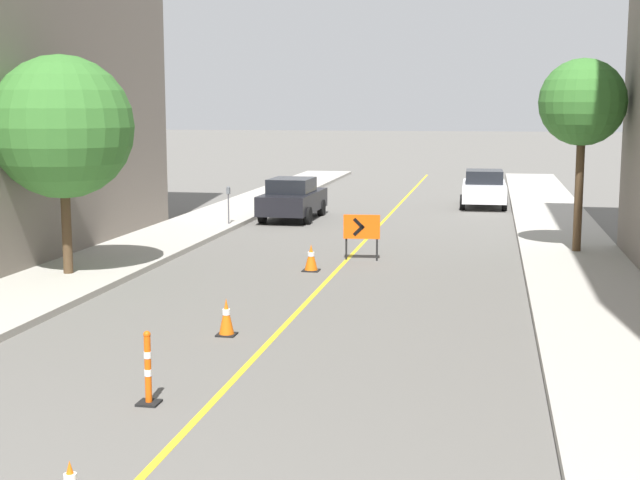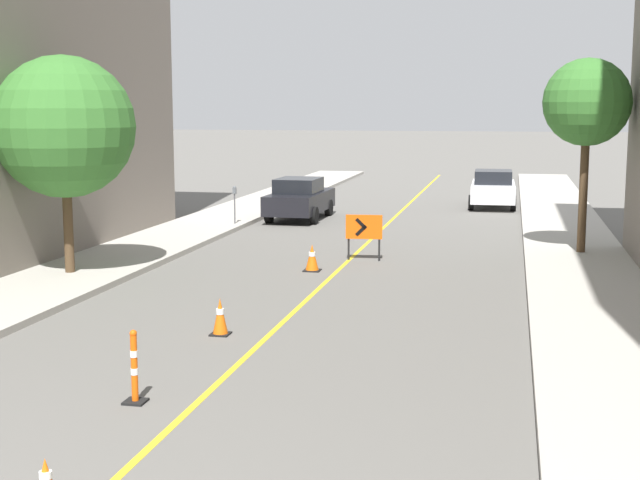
{
  "view_description": "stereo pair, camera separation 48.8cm",
  "coord_description": "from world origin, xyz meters",
  "px_view_note": "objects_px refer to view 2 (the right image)",
  "views": [
    {
      "loc": [
        3.91,
        -4.88,
        4.29
      ],
      "look_at": [
        -0.2,
        16.55,
        1.0
      ],
      "focal_mm": 50.0,
      "sensor_mm": 36.0,
      "label": 1
    },
    {
      "loc": [
        4.38,
        -4.78,
        4.29
      ],
      "look_at": [
        -0.2,
        16.55,
        1.0
      ],
      "focal_mm": 50.0,
      "sensor_mm": 36.0,
      "label": 2
    }
  ],
  "objects_px": {
    "traffic_cone_third": "(312,258)",
    "parked_car_curb_near": "(300,199)",
    "parked_car_curb_mid": "(493,189)",
    "traffic_cone_second": "(220,317)",
    "street_tree_left_near": "(64,127)",
    "arrow_barricade_primary": "(364,229)",
    "delineator_post_front": "(134,372)",
    "street_tree_right_near": "(587,103)",
    "parking_meter_far_curb": "(235,197)"
  },
  "relations": [
    {
      "from": "traffic_cone_second",
      "to": "street_tree_right_near",
      "type": "relative_size",
      "value": 0.13
    },
    {
      "from": "arrow_barricade_primary",
      "to": "parked_car_curb_mid",
      "type": "relative_size",
      "value": 0.3
    },
    {
      "from": "street_tree_left_near",
      "to": "parking_meter_far_curb",
      "type": "bearing_deg",
      "value": 82.87
    },
    {
      "from": "parking_meter_far_curb",
      "to": "street_tree_right_near",
      "type": "bearing_deg",
      "value": -18.41
    },
    {
      "from": "traffic_cone_third",
      "to": "parked_car_curb_near",
      "type": "relative_size",
      "value": 0.16
    },
    {
      "from": "parked_car_curb_near",
      "to": "parked_car_curb_mid",
      "type": "relative_size",
      "value": 1.0
    },
    {
      "from": "traffic_cone_second",
      "to": "parked_car_curb_mid",
      "type": "relative_size",
      "value": 0.16
    },
    {
      "from": "arrow_barricade_primary",
      "to": "street_tree_left_near",
      "type": "relative_size",
      "value": 0.24
    },
    {
      "from": "parked_car_curb_near",
      "to": "parking_meter_far_curb",
      "type": "relative_size",
      "value": 3.25
    },
    {
      "from": "street_tree_left_near",
      "to": "traffic_cone_third",
      "type": "bearing_deg",
      "value": 21.17
    },
    {
      "from": "delineator_post_front",
      "to": "parked_car_curb_near",
      "type": "distance_m",
      "value": 21.33
    },
    {
      "from": "arrow_barricade_primary",
      "to": "traffic_cone_second",
      "type": "bearing_deg",
      "value": -103.8
    },
    {
      "from": "street_tree_left_near",
      "to": "street_tree_right_near",
      "type": "relative_size",
      "value": 0.98
    },
    {
      "from": "traffic_cone_second",
      "to": "street_tree_left_near",
      "type": "xyz_separation_m",
      "value": [
        -5.49,
        4.57,
        3.42
      ]
    },
    {
      "from": "traffic_cone_second",
      "to": "parked_car_curb_mid",
      "type": "distance_m",
      "value": 23.35
    },
    {
      "from": "delineator_post_front",
      "to": "parking_meter_far_curb",
      "type": "xyz_separation_m",
      "value": [
        -4.29,
        18.39,
        0.63
      ]
    },
    {
      "from": "traffic_cone_second",
      "to": "parked_car_curb_near",
      "type": "xyz_separation_m",
      "value": [
        -2.56,
        17.17,
        0.45
      ]
    },
    {
      "from": "arrow_barricade_primary",
      "to": "parked_car_curb_mid",
      "type": "distance_m",
      "value": 14.59
    },
    {
      "from": "delineator_post_front",
      "to": "arrow_barricade_primary",
      "type": "xyz_separation_m",
      "value": [
        1.29,
        12.67,
        0.43
      ]
    },
    {
      "from": "street_tree_left_near",
      "to": "street_tree_right_near",
      "type": "distance_m",
      "value": 14.14
    },
    {
      "from": "arrow_barricade_primary",
      "to": "parking_meter_far_curb",
      "type": "relative_size",
      "value": 0.96
    },
    {
      "from": "parked_car_curb_mid",
      "to": "parking_meter_far_curb",
      "type": "relative_size",
      "value": 3.24
    },
    {
      "from": "parking_meter_far_curb",
      "to": "street_tree_left_near",
      "type": "distance_m",
      "value": 10.25
    },
    {
      "from": "parked_car_curb_mid",
      "to": "street_tree_left_near",
      "type": "height_order",
      "value": "street_tree_left_near"
    },
    {
      "from": "parked_car_curb_near",
      "to": "parking_meter_far_curb",
      "type": "xyz_separation_m",
      "value": [
        -1.7,
        -2.78,
        0.3
      ]
    },
    {
      "from": "delineator_post_front",
      "to": "street_tree_right_near",
      "type": "distance_m",
      "value": 16.72
    },
    {
      "from": "arrow_barricade_primary",
      "to": "parked_car_curb_mid",
      "type": "height_order",
      "value": "parked_car_curb_mid"
    },
    {
      "from": "delineator_post_front",
      "to": "parked_car_curb_near",
      "type": "xyz_separation_m",
      "value": [
        -2.59,
        21.17,
        0.33
      ]
    },
    {
      "from": "arrow_barricade_primary",
      "to": "parking_meter_far_curb",
      "type": "bearing_deg",
      "value": 129.18
    },
    {
      "from": "traffic_cone_third",
      "to": "delineator_post_front",
      "type": "bearing_deg",
      "value": -91.21
    },
    {
      "from": "traffic_cone_third",
      "to": "parked_car_curb_mid",
      "type": "relative_size",
      "value": 0.16
    },
    {
      "from": "traffic_cone_third",
      "to": "street_tree_left_near",
      "type": "bearing_deg",
      "value": -158.83
    },
    {
      "from": "traffic_cone_second",
      "to": "arrow_barricade_primary",
      "type": "xyz_separation_m",
      "value": [
        1.32,
        8.68,
        0.54
      ]
    },
    {
      "from": "parked_car_curb_mid",
      "to": "street_tree_right_near",
      "type": "relative_size",
      "value": 0.79
    },
    {
      "from": "arrow_barricade_primary",
      "to": "parked_car_curb_mid",
      "type": "xyz_separation_m",
      "value": [
        3.24,
        14.22,
        -0.1
      ]
    },
    {
      "from": "street_tree_left_near",
      "to": "arrow_barricade_primary",
      "type": "bearing_deg",
      "value": 31.07
    },
    {
      "from": "traffic_cone_second",
      "to": "parked_car_curb_near",
      "type": "bearing_deg",
      "value": 98.47
    },
    {
      "from": "parking_meter_far_curb",
      "to": "street_tree_right_near",
      "type": "distance_m",
      "value": 12.63
    },
    {
      "from": "street_tree_left_near",
      "to": "parked_car_curb_mid",
      "type": "bearing_deg",
      "value": 61.25
    },
    {
      "from": "traffic_cone_third",
      "to": "parked_car_curb_near",
      "type": "bearing_deg",
      "value": 105.18
    },
    {
      "from": "parked_car_curb_mid",
      "to": "street_tree_left_near",
      "type": "bearing_deg",
      "value": -119.8
    },
    {
      "from": "traffic_cone_third",
      "to": "parked_car_curb_mid",
      "type": "height_order",
      "value": "parked_car_curb_mid"
    },
    {
      "from": "parked_car_curb_mid",
      "to": "parked_car_curb_near",
      "type": "bearing_deg",
      "value": -142.27
    },
    {
      "from": "arrow_barricade_primary",
      "to": "street_tree_left_near",
      "type": "xyz_separation_m",
      "value": [
        -6.81,
        -4.1,
        2.88
      ]
    },
    {
      "from": "traffic_cone_third",
      "to": "street_tree_right_near",
      "type": "bearing_deg",
      "value": 27.94
    },
    {
      "from": "delineator_post_front",
      "to": "street_tree_left_near",
      "type": "relative_size",
      "value": 0.2
    },
    {
      "from": "street_tree_left_near",
      "to": "traffic_cone_second",
      "type": "bearing_deg",
      "value": -39.78
    },
    {
      "from": "traffic_cone_third",
      "to": "parked_car_curb_mid",
      "type": "distance_m",
      "value": 16.67
    },
    {
      "from": "traffic_cone_third",
      "to": "traffic_cone_second",
      "type": "bearing_deg",
      "value": -92.16
    },
    {
      "from": "traffic_cone_second",
      "to": "parked_car_curb_mid",
      "type": "bearing_deg",
      "value": 78.73
    }
  ]
}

